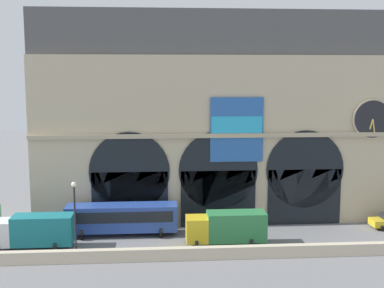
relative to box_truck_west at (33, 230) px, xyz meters
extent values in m
plane|color=slate|center=(17.87, 0.59, -1.70)|extent=(200.00, 200.00, 0.00)
cube|color=beige|center=(17.87, -3.90, -1.15)|extent=(90.00, 0.70, 1.11)
cube|color=#BCAD8C|center=(17.87, 8.34, 7.27)|extent=(38.84, 5.50, 17.94)
cube|color=#4C4C4C|center=(17.87, 8.64, 18.57)|extent=(38.84, 4.90, 4.67)
cube|color=black|center=(8.62, 5.54, 1.29)|extent=(7.91, 0.20, 5.98)
cylinder|color=black|center=(8.62, 5.54, 4.28)|extent=(8.32, 0.20, 8.32)
cube|color=black|center=(17.87, 5.54, 1.29)|extent=(7.91, 0.20, 5.98)
cylinder|color=black|center=(17.87, 5.54, 4.28)|extent=(8.32, 0.20, 8.32)
cube|color=black|center=(27.11, 5.54, 1.29)|extent=(7.91, 0.20, 5.98)
cylinder|color=black|center=(27.11, 5.54, 4.28)|extent=(8.32, 0.20, 8.32)
cylinder|color=#BCAD8C|center=(34.13, 5.44, 9.60)|extent=(4.26, 0.25, 4.26)
cylinder|color=black|center=(34.13, 5.32, 9.60)|extent=(3.94, 0.06, 3.94)
cube|color=gold|center=(33.99, 5.26, 9.07)|extent=(0.43, 0.04, 1.09)
cube|color=gold|center=(34.26, 5.24, 8.77)|extent=(0.38, 0.04, 1.67)
cube|color=#2659A5|center=(19.73, 5.42, 8.59)|extent=(5.52, 0.12, 6.70)
cube|color=#26A5D8|center=(19.73, 5.34, 9.11)|extent=(5.30, 0.04, 1.73)
cube|color=tan|center=(17.87, 5.44, 7.99)|extent=(38.84, 0.50, 0.44)
cube|color=white|center=(-2.86, 0.00, -0.13)|extent=(2.00, 2.30, 2.30)
cube|color=#19727A|center=(0.89, 0.00, 0.07)|extent=(5.50, 2.30, 2.70)
cylinder|color=black|center=(-2.96, 1.04, -1.28)|extent=(0.28, 0.84, 0.84)
cylinder|color=black|center=(2.14, -1.03, -1.28)|extent=(0.28, 0.84, 0.84)
cylinder|color=black|center=(2.14, 1.04, -1.28)|extent=(0.28, 0.84, 0.84)
cube|color=#28479E|center=(7.91, 3.27, 0.10)|extent=(11.00, 2.50, 2.60)
cube|color=black|center=(7.91, 2.00, 0.45)|extent=(10.12, 0.04, 1.10)
cylinder|color=black|center=(4.06, 2.15, -1.20)|extent=(0.28, 1.00, 1.00)
cylinder|color=black|center=(4.06, 4.40, -1.20)|extent=(0.28, 1.00, 1.00)
cylinder|color=black|center=(11.76, 2.15, -1.20)|extent=(0.28, 1.00, 1.00)
cylinder|color=black|center=(11.76, 4.40, -1.20)|extent=(0.28, 1.00, 1.00)
cube|color=gold|center=(15.12, -0.26, -0.13)|extent=(2.00, 2.30, 2.30)
cube|color=#2D7A42|center=(18.87, -0.26, 0.07)|extent=(5.50, 2.30, 2.70)
cylinder|color=black|center=(15.02, -1.30, -1.28)|extent=(0.28, 0.84, 0.84)
cylinder|color=black|center=(15.02, 0.77, -1.28)|extent=(0.28, 0.84, 0.84)
cylinder|color=black|center=(20.12, -1.30, -1.28)|extent=(0.28, 0.84, 0.84)
cylinder|color=black|center=(20.12, 0.77, -1.28)|extent=(0.28, 0.84, 0.84)
cylinder|color=black|center=(34.45, 2.60, -1.40)|extent=(0.28, 0.60, 0.60)
cylinder|color=black|center=(34.45, 4.22, -1.40)|extent=(0.28, 0.60, 0.60)
cylinder|color=black|center=(4.35, -3.10, 1.55)|extent=(0.16, 0.16, 6.50)
sphere|color=#F2EDCC|center=(4.35, -3.10, 4.98)|extent=(0.44, 0.44, 0.44)
camera|label=1|loc=(11.39, -45.05, 14.31)|focal=46.39mm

